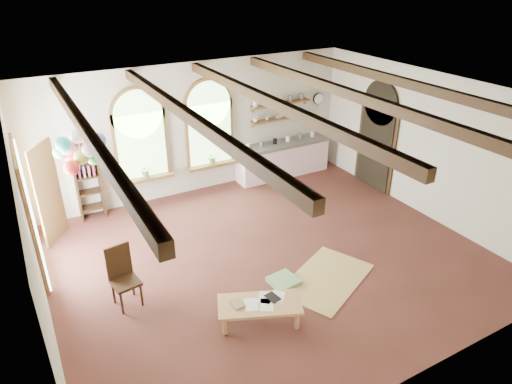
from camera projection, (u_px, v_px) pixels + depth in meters
floor at (269, 256)px, 9.00m from camera, size 8.00×8.00×0.00m
ceiling_beams at (272, 102)px, 7.61m from camera, size 6.20×6.80×0.18m
window_left at (141, 138)px, 10.34m from camera, size 1.30×0.28×2.20m
window_right at (209, 127)px, 11.08m from camera, size 1.30×0.28×2.20m
left_doorway at (30, 214)px, 8.18m from camera, size 0.10×1.90×2.50m
right_doorway at (376, 146)px, 11.39m from camera, size 0.10×1.30×2.40m
kitchen_counter at (283, 159)px, 12.29m from camera, size 2.68×0.62×0.94m
wall_shelf_lower at (280, 118)px, 11.95m from camera, size 1.70×0.24×0.04m
wall_shelf_upper at (281, 103)px, 11.77m from camera, size 1.70×0.24×0.04m
wall_clock at (318, 99)px, 12.39m from camera, size 0.32×0.04×0.32m
bookshelf at (88, 181)px, 10.02m from camera, size 0.53×0.32×1.80m
coffee_table at (260, 305)px, 7.21m from camera, size 1.45×1.07×0.38m
side_chair at (126, 288)px, 7.62m from camera, size 0.49×0.49×1.08m
floor_mat at (327, 279)px, 8.35m from camera, size 2.10×1.78×0.02m
floor_cushion at (284, 281)px, 8.23m from camera, size 0.53×0.53×0.08m
water_jug_a at (307, 160)px, 12.73m from camera, size 0.32×0.32×0.62m
water_jug_b at (313, 160)px, 12.82m from camera, size 0.30×0.30×0.58m
balloon_cluster at (80, 150)px, 7.73m from camera, size 0.85×0.85×1.16m
table_book at (232, 306)px, 7.12m from camera, size 0.18×0.26×0.02m
tablet at (273, 297)px, 7.31m from camera, size 0.21×0.28×0.01m
potted_plant_left at (146, 171)px, 10.61m from camera, size 0.27×0.23×0.30m
potted_plant_right at (213, 158)px, 11.35m from camera, size 0.27×0.23×0.30m
shelf_cup_a at (255, 120)px, 11.59m from camera, size 0.12×0.10×0.10m
shelf_cup_b at (267, 118)px, 11.75m from camera, size 0.10×0.10×0.09m
shelf_bowl_a at (279, 117)px, 11.91m from camera, size 0.22×0.22×0.05m
shelf_bowl_b at (290, 115)px, 12.06m from camera, size 0.20×0.20×0.06m
shelf_vase at (301, 111)px, 12.18m from camera, size 0.18×0.18×0.19m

